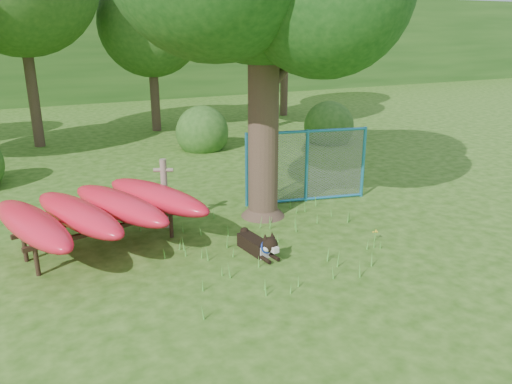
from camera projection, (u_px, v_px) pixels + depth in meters
name	position (u px, v px, depth m)	size (l,w,h in m)	color
ground	(276.00, 267.00, 8.69)	(80.00, 80.00, 0.00)	#244C0F
wooden_post	(165.00, 192.00, 10.20)	(0.39, 0.24, 1.47)	#6E6152
kayak_rack	(99.00, 210.00, 9.18)	(3.95, 3.54, 1.02)	black
husky_dog	(260.00, 245.00, 9.13)	(0.41, 1.22, 0.54)	black
fence_section	(307.00, 166.00, 11.76)	(2.93, 0.71, 2.90)	teal
wildflower_clump	(375.00, 232.00, 9.73)	(0.10, 0.08, 0.22)	#4D9932
bg_tree_c	(150.00, 25.00, 19.12)	(4.00, 4.00, 6.12)	#3B2A20
shrub_right	(328.00, 142.00, 18.24)	(1.80, 1.80, 1.80)	#254F19
shrub_mid	(203.00, 149.00, 17.20)	(1.80, 1.80, 1.80)	#254F19
wooded_hillside	(66.00, 44.00, 31.61)	(80.00, 12.00, 6.00)	#254F19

